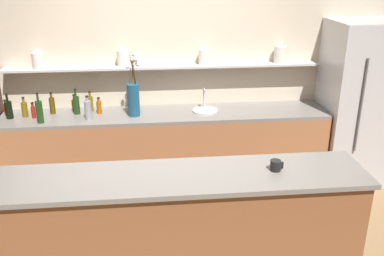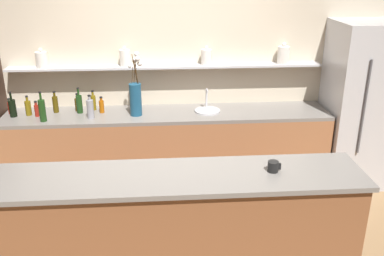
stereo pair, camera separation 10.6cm
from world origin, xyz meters
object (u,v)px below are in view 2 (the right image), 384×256
object	(u,v)px
bottle_oil_2	(28,108)
bottle_spirit_7	(90,109)
flower_vase	(136,95)
bottle_sauce_1	(10,107)
bottle_wine_4	(79,104)
bottle_wine_10	(12,108)
bottle_sauce_3	(37,110)
bottle_oil_5	(55,104)
bottle_oil_8	(78,104)
coffee_mug	(273,166)
refrigerator	(361,105)
sink_fixture	(207,109)
bottle_wine_9	(42,110)
bottle_oil_6	(93,102)
bottle_sauce_0	(102,106)

from	to	relation	value
bottle_oil_2	bottle_spirit_7	size ratio (longest dim) A/B	0.85
flower_vase	bottle_sauce_1	world-z (taller)	flower_vase
bottle_sauce_1	bottle_wine_4	world-z (taller)	bottle_wine_4
flower_vase	bottle_wine_10	size ratio (longest dim) A/B	2.54
bottle_sauce_3	bottle_wine_10	size ratio (longest dim) A/B	0.63
flower_vase	bottle_oil_5	size ratio (longest dim) A/B	2.92
bottle_oil_5	bottle_oil_8	distance (m)	0.25
bottle_oil_5	coffee_mug	world-z (taller)	bottle_oil_5
bottle_spirit_7	refrigerator	bearing A→B (deg)	1.43
bottle_wine_4	bottle_oil_5	bearing A→B (deg)	171.65
bottle_sauce_1	bottle_spirit_7	distance (m)	0.96
bottle_sauce_3	coffee_mug	bearing A→B (deg)	-37.17
bottle_oil_2	sink_fixture	bearing A→B (deg)	-0.70
bottle_oil_8	bottle_wine_10	distance (m)	0.70
bottle_sauce_3	bottle_wine_4	bearing A→B (deg)	10.70
bottle_wine_10	bottle_wine_9	bearing A→B (deg)	-25.21
bottle_oil_5	coffee_mug	bearing A→B (deg)	-41.56
coffee_mug	refrigerator	bearing A→B (deg)	48.69
bottle_sauce_3	bottle_wine_4	world-z (taller)	bottle_wine_4
sink_fixture	bottle_oil_8	size ratio (longest dim) A/B	1.40
bottle_sauce_3	bottle_wine_10	bearing A→B (deg)	176.95
bottle_sauce_3	bottle_wine_4	distance (m)	0.47
bottle_oil_2	bottle_oil_6	world-z (taller)	bottle_oil_6
bottle_sauce_3	bottle_wine_9	xyz separation A→B (m)	(0.11, -0.16, 0.05)
refrigerator	bottle_wine_4	bearing A→B (deg)	178.11
bottle_oil_2	bottle_wine_10	distance (m)	0.16
bottle_wine_4	bottle_oil_6	distance (m)	0.17
bottle_sauce_1	bottle_oil_5	bearing A→B (deg)	1.53
bottle_wine_9	coffee_mug	size ratio (longest dim) A/B	3.18
sink_fixture	coffee_mug	xyz separation A→B (m)	(0.33, -1.73, 0.12)
bottle_sauce_3	bottle_wine_10	distance (m)	0.26
bottle_oil_2	bottle_oil_6	xyz separation A→B (m)	(0.71, 0.13, 0.00)
refrigerator	bottle_spirit_7	world-z (taller)	refrigerator
flower_vase	bottle_wine_4	bearing A→B (deg)	169.32
bottle_oil_5	bottle_sauce_3	bearing A→B (deg)	-144.87
bottle_spirit_7	coffee_mug	distance (m)	2.29
sink_fixture	coffee_mug	distance (m)	1.76
bottle_wine_9	bottle_wine_4	bearing A→B (deg)	35.15
refrigerator	bottle_wine_10	xyz separation A→B (m)	(-3.99, 0.04, 0.06)
bottle_oil_2	flower_vase	bearing A→B (deg)	-4.16
sink_fixture	bottle_spirit_7	distance (m)	1.32
refrigerator	bottle_oil_2	size ratio (longest dim) A/B	8.50
bottle_oil_2	coffee_mug	distance (m)	2.93
flower_vase	bottle_oil_2	world-z (taller)	flower_vase
sink_fixture	bottle_sauce_0	world-z (taller)	sink_fixture
bottle_oil_8	bottle_wine_4	bearing A→B (deg)	-65.52
bottle_wine_9	bottle_sauce_0	bearing A→B (deg)	21.46
sink_fixture	bottle_oil_6	xyz separation A→B (m)	(-1.32, 0.16, 0.07)
flower_vase	bottle_oil_2	size ratio (longest dim) A/B	3.21
refrigerator	bottle_wine_9	bearing A→B (deg)	-177.80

